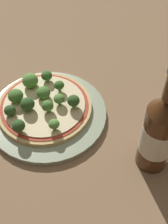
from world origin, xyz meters
The scene contains 16 objects.
ground_plane centered at (0.00, 0.00, 0.00)m, with size 3.00×3.00×0.00m, color #846647.
plate centered at (-0.02, -0.01, 0.01)m, with size 0.25×0.25×0.01m.
pizza centered at (-0.02, 0.00, 0.02)m, with size 0.20×0.20×0.01m.
broccoli_floret_0 centered at (-0.01, -0.01, 0.04)m, with size 0.02×0.02×0.03m.
broccoli_floret_1 centered at (-0.08, 0.04, 0.04)m, with size 0.04×0.04×0.03m.
broccoli_floret_2 centered at (-0.01, 0.05, 0.04)m, with size 0.02×0.02×0.03m.
broccoli_floret_3 centered at (0.01, 0.01, 0.04)m, with size 0.02×0.02×0.03m.
broccoli_floret_4 centered at (-0.08, -0.01, 0.04)m, with size 0.03×0.03×0.03m.
broccoli_floret_5 centered at (0.04, 0.02, 0.04)m, with size 0.03×0.03×0.03m.
broccoli_floret_6 centered at (-0.03, 0.02, 0.04)m, with size 0.03×0.03×0.02m.
broccoli_floret_7 centered at (-0.08, -0.05, 0.04)m, with size 0.02×0.02×0.02m.
broccoli_floret_8 centered at (0.02, -0.05, 0.04)m, with size 0.02×0.02×0.02m.
broccoli_floret_9 centered at (-0.04, -0.08, 0.04)m, with size 0.03×0.03×0.03m.
broccoli_floret_10 centered at (-0.05, 0.07, 0.04)m, with size 0.03×0.03×0.03m.
broccoli_floret_11 centered at (-0.05, -0.02, 0.04)m, with size 0.03×0.03×0.03m.
beer_bottle centered at (0.22, -0.05, 0.09)m, with size 0.06×0.06×0.23m.
Camera 1 is at (0.20, -0.39, 0.52)m, focal length 50.00 mm.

